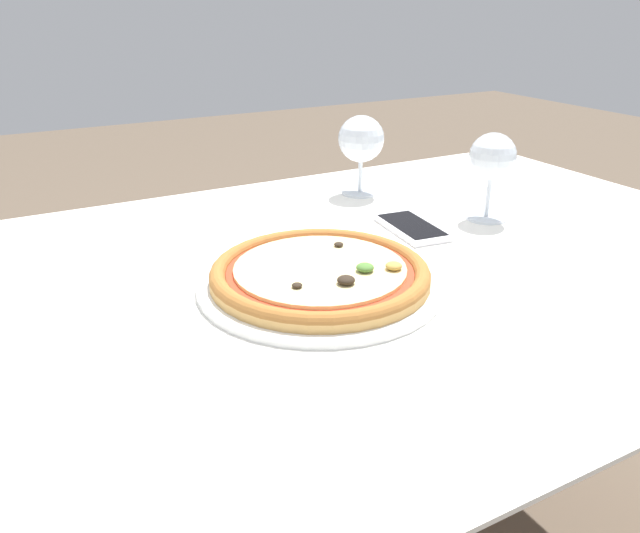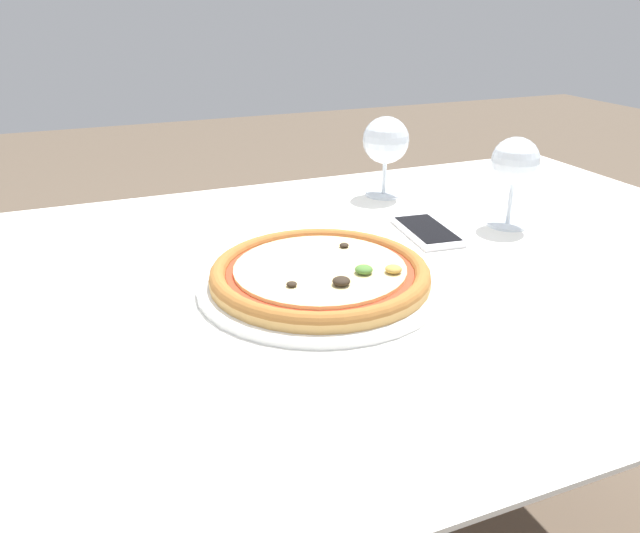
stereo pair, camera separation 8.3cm
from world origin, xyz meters
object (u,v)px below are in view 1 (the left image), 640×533
Objects in this scene: wine_glass_far_right at (361,141)px; cell_phone at (411,227)px; dining_table at (354,313)px; pizza_plate at (320,275)px; wine_glass_far_left at (492,159)px.

cell_phone is at bearing -98.95° from wine_glass_far_right.
cell_phone reaches higher than dining_table.
pizza_plate is at bearing -152.71° from dining_table.
cell_phone is (0.16, 0.08, 0.09)m from dining_table.
wine_glass_far_left is (0.39, 0.11, 0.09)m from pizza_plate.
cell_phone is (-0.15, 0.01, -0.10)m from wine_glass_far_left.
cell_phone is at bearing 175.03° from wine_glass_far_left.
wine_glass_far_left is at bearing -63.41° from wine_glass_far_right.
wine_glass_far_right is at bearing 116.59° from wine_glass_far_left.
dining_table is 0.37m from wine_glass_far_left.
pizza_plate is at bearing -153.36° from cell_phone.
wine_glass_far_right is (-0.12, 0.23, -0.00)m from wine_glass_far_left.
wine_glass_far_left is (0.31, 0.06, 0.19)m from dining_table.
dining_table is 0.13m from pizza_plate.
wine_glass_far_left is at bearing 15.26° from pizza_plate.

